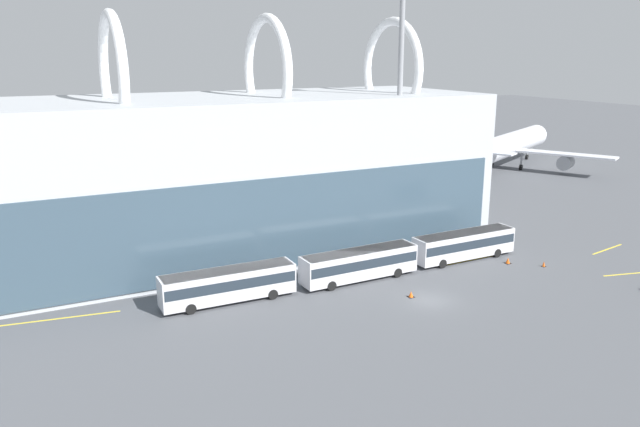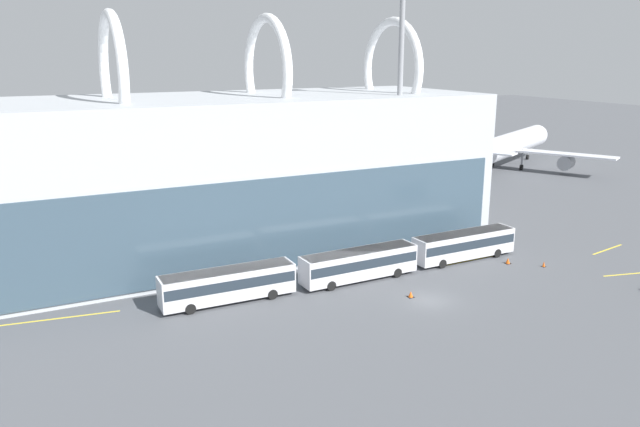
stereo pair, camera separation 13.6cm
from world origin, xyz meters
TOP-DOWN VIEW (x-y plane):
  - ground_plane at (0.00, 0.00)m, footprint 440.00×440.00m
  - airliner_at_gate_far at (9.50, 49.10)m, footprint 34.10×36.43m
  - airliner_parked_remote at (56.96, 50.18)m, footprint 36.64×38.23m
  - shuttle_bus_0 at (-17.16, 8.39)m, footprint 12.89×2.84m
  - shuttle_bus_1 at (-3.16, 7.86)m, footprint 12.91×2.93m
  - shuttle_bus_2 at (10.83, 8.20)m, footprint 12.90×2.85m
  - floodlight_mast at (7.77, 17.55)m, footprint 2.38×2.38m
  - lane_stripe_0 at (11.28, 7.55)m, footprint 8.09×0.42m
  - lane_stripe_1 at (-32.11, 11.64)m, footprint 10.76×1.79m
  - lane_stripe_2 at (24.45, -3.87)m, footprint 7.97×2.19m
  - lane_stripe_3 at (28.75, 3.28)m, footprint 6.42×1.40m
  - traffic_cone_0 at (14.38, 4.82)m, footprint 0.64×0.64m
  - traffic_cone_1 at (-1.06, 1.56)m, footprint 0.63×0.63m
  - traffic_cone_2 at (17.15, 2.19)m, footprint 0.44×0.44m

SIDE VIEW (x-z plane):
  - ground_plane at x=0.00m, z-range 0.00..0.00m
  - lane_stripe_0 at x=11.28m, z-range 0.00..0.01m
  - lane_stripe_1 at x=-32.11m, z-range 0.00..0.01m
  - lane_stripe_2 at x=24.45m, z-range 0.00..0.01m
  - lane_stripe_3 at x=28.75m, z-range 0.00..0.01m
  - traffic_cone_1 at x=-1.06m, z-range -0.01..0.59m
  - traffic_cone_2 at x=17.15m, z-range -0.01..0.62m
  - traffic_cone_0 at x=14.38m, z-range -0.01..0.65m
  - shuttle_bus_0 at x=-17.16m, z-range 0.28..3.49m
  - shuttle_bus_1 at x=-3.16m, z-range 0.28..3.49m
  - shuttle_bus_2 at x=10.83m, z-range 0.28..3.49m
  - airliner_parked_remote at x=56.96m, z-range -1.75..11.13m
  - airliner_at_gate_far at x=9.50m, z-range -1.54..12.03m
  - floodlight_mast at x=7.77m, z-range 3.08..35.01m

